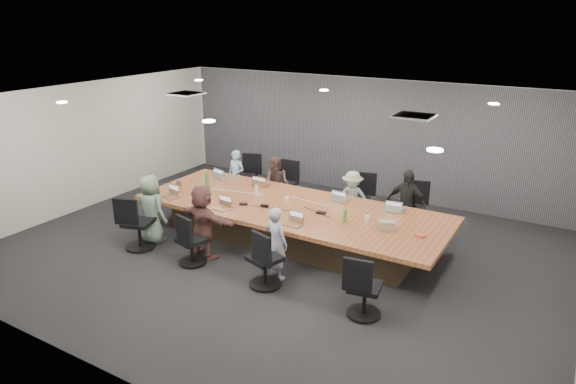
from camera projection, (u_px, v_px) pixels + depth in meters
The scene contains 40 objects.
floor at pixel (277, 251), 9.61m from camera, with size 10.00×8.00×0.00m, color black.
ceiling at pixel (276, 101), 8.69m from camera, with size 10.00×8.00×0.00m, color white.
wall_back at pixel (364, 136), 12.40m from camera, with size 10.00×2.80×0.00m, color beige.
wall_front at pixel (94, 271), 5.90m from camera, with size 10.00×2.80×0.00m, color beige.
wall_left at pixel (88, 145), 11.55m from camera, with size 8.00×2.80×0.00m, color beige.
curtain at pixel (362, 137), 12.34m from camera, with size 9.80×0.04×2.80m, color #5B5C65.
conference_table at pixel (291, 222), 9.88m from camera, with size 6.00×2.20×0.74m.
chair_0 at pixel (245, 179), 12.34m from camera, with size 0.59×0.59×0.87m, color black, non-canonical shape.
chair_1 at pixel (285, 187), 11.81m from camera, with size 0.57×0.57×0.84m, color black, non-canonical shape.
chair_2 at pixel (358, 202), 10.93m from camera, with size 0.56×0.56×0.82m, color black, non-canonical shape.
chair_3 at pixel (411, 211), 10.38m from camera, with size 0.56×0.56×0.83m, color black, non-canonical shape.
chair_4 at pixel (139, 227), 9.60m from camera, with size 0.59×0.59×0.87m, color black, non-canonical shape.
chair_5 at pixel (191, 244), 9.00m from camera, with size 0.51×0.51×0.75m, color black, non-canonical shape.
chair_6 at pixel (265, 263), 8.25m from camera, with size 0.55×0.55×0.82m, color black, non-canonical shape.
chair_7 at pixel (365, 292), 7.43m from camera, with size 0.53×0.53×0.79m, color black, non-canonical shape.
person_0 at pixel (236, 176), 12.00m from camera, with size 0.44×0.29×1.22m, color #98BDD9.
laptop_0 at pixel (222, 176), 11.51m from camera, with size 0.33×0.23×0.02m, color #B2B2B7.
person_1 at pixel (277, 184), 11.46m from camera, with size 0.59×0.46×1.22m, color brown.
laptop_1 at pixel (263, 184), 10.97m from camera, with size 0.35×0.24×0.02m, color #8C6647.
person_2 at pixel (352, 199), 10.59m from camera, with size 0.76×0.44×1.18m, color #93A790.
laptop_2 at pixel (341, 199), 10.09m from camera, with size 0.32×0.22×0.02m, color #B2B2B7.
person_3 at pixel (406, 204), 10.01m from camera, with size 0.81×0.34×1.39m, color black.
laptop_3 at pixel (397, 210), 9.54m from camera, with size 0.31×0.21×0.02m, color #B2B2B7.
person_4 at pixel (151, 209), 9.80m from camera, with size 0.66×0.43×1.35m, color gray.
laptop_4 at pixel (171, 197), 10.22m from camera, with size 0.33×0.23×0.02m, color #8C6647.
person_5 at pixel (203, 221), 9.18m from camera, with size 1.28×0.41×1.38m, color brown.
laptop_5 at pixel (222, 209), 9.61m from camera, with size 0.33×0.23×0.02m, color #8C6647.
person_6 at pixel (276, 243), 8.46m from camera, with size 0.46×0.30×1.25m, color #A2A1BD.
laptop_6 at pixel (293, 225), 8.87m from camera, with size 0.30×0.21×0.02m, color #8C6647.
bottle_green_left at pixel (207, 179), 10.92m from camera, with size 0.08×0.08×0.28m, color #318531.
bottle_green_right at pixel (345, 216), 8.99m from camera, with size 0.06×0.06×0.23m, color #318531.
bottle_clear at pixel (256, 191), 10.23m from camera, with size 0.07×0.07×0.24m, color silver.
cup_white_far at pixel (287, 199), 9.98m from camera, with size 0.08×0.08×0.10m, color white.
cup_white_near at pixel (367, 219), 9.02m from camera, with size 0.08×0.08×0.11m, color white.
mug_brown at pixel (179, 183), 10.88m from camera, with size 0.10×0.10×0.12m, color brown.
mic_left at pixel (244, 204), 9.83m from camera, with size 0.15×0.10×0.03m, color black.
mic_right at pixel (321, 213), 9.39m from camera, with size 0.16×0.11×0.03m, color black.
stapler at pixel (265, 206), 9.69m from camera, with size 0.15×0.04×0.06m, color black.
canvas_bag at pixel (387, 225), 8.69m from camera, with size 0.27×0.17×0.15m, color gray.
snack_packet at pixel (420, 236), 8.41m from camera, with size 0.16×0.11×0.04m, color #D1432F.
Camera 1 is at (4.61, -7.40, 4.20)m, focal length 32.00 mm.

